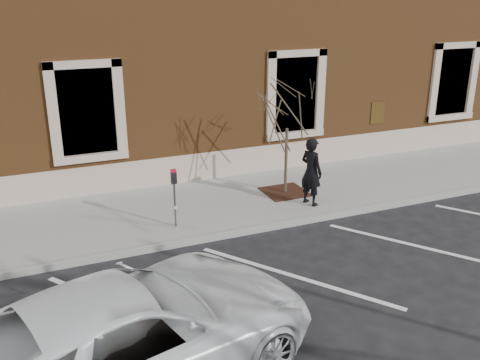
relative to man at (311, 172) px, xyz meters
name	(u,v)px	position (x,y,z in m)	size (l,w,h in m)	color
ground	(250,232)	(-1.98, -0.68, -1.02)	(120.00, 120.00, 0.00)	#28282B
sidewalk_near	(223,203)	(-1.98, 1.07, -0.95)	(40.00, 3.50, 0.15)	gray
curb_near	(251,230)	(-1.98, -0.73, -0.95)	(40.00, 0.12, 0.15)	#9E9E99
parking_stripes	(295,277)	(-1.98, -2.88, -1.02)	(28.00, 4.40, 0.01)	silver
building_civic	(157,32)	(-1.98, 7.06, 2.97)	(40.00, 8.62, 8.00)	brown
man	(311,172)	(0.00, 0.00, 0.00)	(0.64, 0.42, 1.74)	black
parking_meter	(174,187)	(-3.55, 0.03, 0.09)	(0.13, 0.10, 1.38)	#595B60
tree_grate	(285,192)	(-0.21, 0.97, -0.86)	(1.12, 1.12, 0.03)	#391912
sapling	(288,110)	(-0.21, 0.97, 1.39)	(1.94, 1.94, 3.23)	brown
white_truck	(128,335)	(-5.58, -4.59, -0.23)	(2.63, 5.70, 1.58)	white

